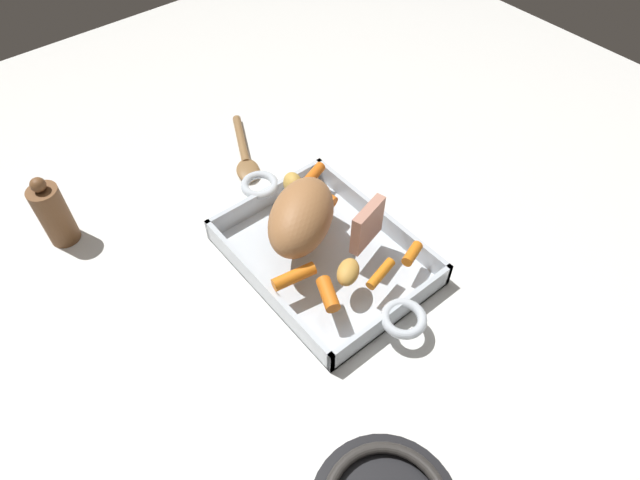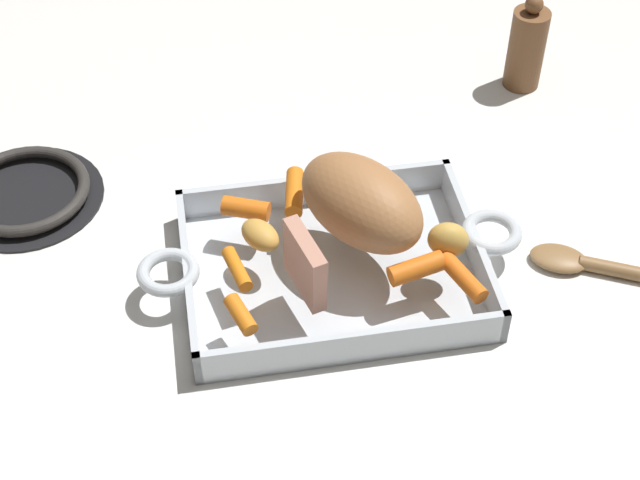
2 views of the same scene
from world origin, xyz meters
name	(u,v)px [view 1 (image 1 of 2)]	position (x,y,z in m)	size (l,w,h in m)	color
ground_plane	(324,260)	(0.00, 0.00, 0.00)	(1.91, 1.91, 0.00)	white
roasting_dish	(324,255)	(0.00, 0.00, 0.01)	(0.43, 0.25, 0.05)	silver
pork_roast	(301,217)	(0.03, 0.02, 0.09)	(0.16, 0.10, 0.09)	#A76F42
roast_slice_thin	(367,225)	(-0.04, -0.05, 0.08)	(0.02, 0.07, 0.07)	tan
baby_carrot_southeast	(381,274)	(-0.11, -0.02, 0.05)	(0.02, 0.02, 0.06)	orange
baby_carrot_center_left	(328,294)	(-0.09, 0.07, 0.06)	(0.02, 0.02, 0.05)	orange
baby_carrot_short	(294,276)	(-0.03, 0.08, 0.06)	(0.02, 0.02, 0.07)	orange
baby_carrot_northwest	(320,194)	(0.08, -0.06, 0.06)	(0.02, 0.02, 0.06)	orange
baby_carrot_long	(412,254)	(-0.11, -0.09, 0.06)	(0.02, 0.02, 0.04)	orange
baby_carrot_northeast	(312,176)	(0.12, -0.07, 0.06)	(0.02, 0.02, 0.06)	orange
potato_corner	(293,184)	(0.12, -0.03, 0.07)	(0.04, 0.03, 0.04)	gold
potato_golden_small	(348,272)	(-0.08, 0.02, 0.06)	(0.05, 0.03, 0.03)	gold
serving_spoon	(245,155)	(0.30, -0.04, 0.01)	(0.19, 0.11, 0.02)	olive
pepper_mill	(54,214)	(0.32, 0.31, 0.06)	(0.05, 0.05, 0.14)	brown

